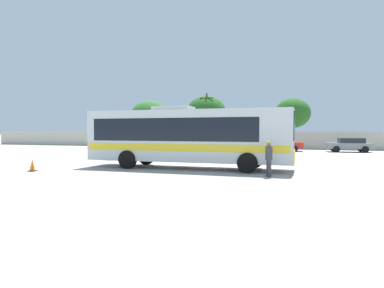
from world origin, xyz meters
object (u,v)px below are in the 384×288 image
object	(u,v)px
roadside_tree_midleft	(206,113)
roadside_tree_midright	(293,113)
parked_car_second_black	(227,143)
utility_pole_near	(207,119)
coach_bus_silver_yellow	(186,135)
parked_car_leftmost_black	(174,142)
parked_car_third_red	(280,144)
roadside_tree_left	(150,117)
traffic_cone_on_apron	(32,165)
vendor_umbrella_near_gate_yellow	(123,133)
attendant_by_bus_door	(269,157)
parked_car_rightmost_grey	(349,145)

from	to	relation	value
roadside_tree_midleft	roadside_tree_midright	xyz separation A→B (m)	(11.38, 0.41, -0.18)
roadside_tree_midright	parked_car_second_black	bearing A→B (deg)	-127.32
utility_pole_near	roadside_tree_midleft	xyz separation A→B (m)	(-0.50, 1.53, 0.85)
coach_bus_silver_yellow	parked_car_leftmost_black	size ratio (longest dim) A/B	2.65
parked_car_second_black	utility_pole_near	xyz separation A→B (m)	(-4.32, 6.67, 2.92)
parked_car_third_red	roadside_tree_left	distance (m)	21.53
utility_pole_near	traffic_cone_on_apron	xyz separation A→B (m)	(-0.99, -29.30, -3.41)
roadside_tree_left	vendor_umbrella_near_gate_yellow	bearing A→B (deg)	-68.98
vendor_umbrella_near_gate_yellow	roadside_tree_midright	xyz separation A→B (m)	(11.58, 22.43, 2.45)
parked_car_third_red	roadside_tree_midleft	world-z (taller)	roadside_tree_midleft
parked_car_second_black	utility_pole_near	distance (m)	8.47
parked_car_leftmost_black	vendor_umbrella_near_gate_yellow	bearing A→B (deg)	-83.99
parked_car_third_red	attendant_by_bus_door	bearing A→B (deg)	-86.95
parked_car_rightmost_grey	roadside_tree_midright	distance (m)	10.55
vendor_umbrella_near_gate_yellow	parked_car_leftmost_black	distance (m)	14.51
roadside_tree_midleft	traffic_cone_on_apron	size ratio (longest dim) A/B	10.77
vendor_umbrella_near_gate_yellow	utility_pole_near	size ratio (longest dim) A/B	0.33
attendant_by_bus_door	vendor_umbrella_near_gate_yellow	bearing A→B (deg)	149.24
parked_car_rightmost_grey	roadside_tree_midleft	world-z (taller)	roadside_tree_midleft
utility_pole_near	roadside_tree_midright	bearing A→B (deg)	10.09
attendant_by_bus_door	parked_car_second_black	xyz separation A→B (m)	(-6.76, 20.84, -0.15)
vendor_umbrella_near_gate_yellow	utility_pole_near	distance (m)	20.59
parked_car_second_black	traffic_cone_on_apron	size ratio (longest dim) A/B	7.23
coach_bus_silver_yellow	roadside_tree_midright	distance (m)	27.74
parked_car_leftmost_black	parked_car_second_black	size ratio (longest dim) A/B	0.95
coach_bus_silver_yellow	traffic_cone_on_apron	size ratio (longest dim) A/B	18.23
utility_pole_near	roadside_tree_midleft	world-z (taller)	utility_pole_near
vendor_umbrella_near_gate_yellow	parked_car_third_red	bearing A→B (deg)	52.43
roadside_tree_left	attendant_by_bus_door	bearing A→B (deg)	-55.37
attendant_by_bus_door	roadside_tree_midright	xyz separation A→B (m)	(-0.20, 29.45, 3.44)
utility_pole_near	parked_car_leftmost_black	bearing A→B (deg)	-109.93
roadside_tree_midleft	parked_car_rightmost_grey	bearing A→B (deg)	-23.78
parked_car_third_red	roadside_tree_midright	distance (m)	9.34
parked_car_third_red	parked_car_rightmost_grey	xyz separation A→B (m)	(6.76, 0.57, -0.01)
vendor_umbrella_near_gate_yellow	parked_car_rightmost_grey	bearing A→B (deg)	39.62
parked_car_leftmost_black	roadside_tree_midright	distance (m)	15.78
parked_car_leftmost_black	parked_car_rightmost_grey	xyz separation A→B (m)	(18.95, 0.04, -0.06)
parked_car_second_black	traffic_cone_on_apron	xyz separation A→B (m)	(-5.31, -22.62, -0.49)
parked_car_leftmost_black	roadside_tree_midleft	world-z (taller)	roadside_tree_midleft
parked_car_rightmost_grey	traffic_cone_on_apron	distance (m)	29.23
roadside_tree_midleft	roadside_tree_midright	world-z (taller)	roadside_tree_midleft
attendant_by_bus_door	parked_car_second_black	bearing A→B (deg)	107.98
traffic_cone_on_apron	parked_car_third_red	bearing A→B (deg)	64.19
parked_car_third_red	roadside_tree_midleft	bearing A→B (deg)	142.07
parked_car_leftmost_black	roadside_tree_midleft	bearing A→B (deg)	77.35
utility_pole_near	roadside_tree_left	bearing A→B (deg)	167.18
parked_car_second_black	traffic_cone_on_apron	bearing A→B (deg)	-103.21
roadside_tree_midright	traffic_cone_on_apron	distance (m)	33.66
vendor_umbrella_near_gate_yellow	parked_car_third_red	size ratio (longest dim) A/B	0.49
roadside_tree_midleft	roadside_tree_midright	bearing A→B (deg)	2.04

